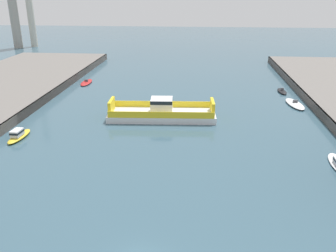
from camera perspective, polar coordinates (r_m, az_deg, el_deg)
chain_ferry at (r=61.73m, az=-1.01°, el=2.21°), size 18.77×7.19×3.60m
moored_boat_mid_left at (r=58.05m, az=-22.85°, el=-1.33°), size 1.98×5.95×1.51m
moored_boat_far_left at (r=81.93m, az=17.80°, el=5.33°), size 1.79×5.11×0.99m
moored_boat_far_right at (r=88.07m, az=-12.94°, el=6.83°), size 2.51×6.81×0.92m
moored_boat_upstream_a at (r=73.30m, az=19.66°, el=3.36°), size 3.44×7.80×1.07m
smokestack_distant_b at (r=150.89m, az=-23.72°, el=17.86°), size 3.52×3.52×32.07m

